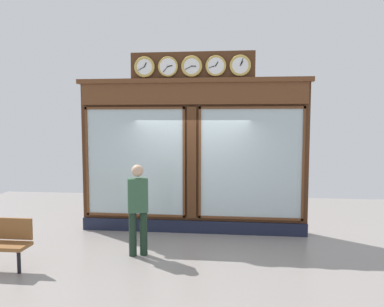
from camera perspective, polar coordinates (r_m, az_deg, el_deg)
name	(u,v)px	position (r m, az deg, el deg)	size (l,w,h in m)	color
ground_plane	(171,288)	(5.97, -3.13, -19.60)	(14.00, 14.00, 0.00)	gray
shop_facade	(193,154)	(8.36, 0.09, -0.11)	(5.10, 0.42, 3.96)	#4C2B16
pedestrian	(138,206)	(7.03, -8.19, -7.84)	(0.41, 0.32, 1.69)	#1C2F21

